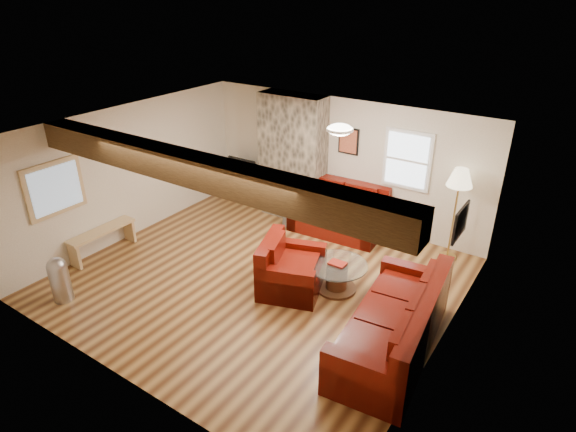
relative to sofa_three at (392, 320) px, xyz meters
The scene contains 18 objects.
room 2.63m from the sofa_three, behind, with size 8.00×8.00×8.00m.
oak_beam 3.21m from the sofa_three, 160.82° to the right, with size 6.00×0.36×0.38m, color #301F0E.
chimney_breast 4.58m from the sofa_three, 140.40° to the left, with size 1.40×0.67×2.50m.
back_window 3.47m from the sofa_three, 110.04° to the left, with size 0.90×0.08×1.10m, color white, non-canonical shape.
hatch_window 5.64m from the sofa_three, 168.44° to the right, with size 0.08×1.00×0.90m, color tan, non-canonical shape.
ceiling_dome 2.84m from the sofa_three, 140.83° to the left, with size 0.40×0.40×0.18m, color white, non-canonical shape.
artwork_back 4.07m from the sofa_three, 126.95° to the left, with size 0.42×0.06×0.52m, color black, non-canonical shape.
artwork_right 1.53m from the sofa_three, 55.06° to the left, with size 0.06×0.55×0.42m, color black, non-canonical shape.
sofa_three is the anchor object (origin of this frame).
loveseat 3.43m from the sofa_three, 130.27° to the left, with size 1.76×1.01×0.94m, color #410904, non-canonical shape.
armchair_red 1.92m from the sofa_three, 166.74° to the left, with size 1.05×0.92×0.85m, color #410904, non-canonical shape.
coffee_table 1.52m from the sofa_three, 147.15° to the left, with size 0.95×0.95×0.50m.
tv_cabinet 5.62m from the sofa_three, 148.69° to the left, with size 1.03×0.41×0.52m, color black.
television 5.62m from the sofa_three, 148.69° to the left, with size 0.74×0.10×0.43m, color black.
floor_lamp 2.97m from the sofa_three, 91.76° to the left, with size 0.43×0.43×1.69m.
pine_bench 5.34m from the sofa_three, behind, with size 0.30×1.27×0.48m, color tan, non-canonical shape.
pedal_bin 4.98m from the sofa_three, 158.94° to the right, with size 0.30×0.30×0.74m, color #A3A3A8, non-canonical shape.
coal_bucket 3.94m from the sofa_three, 143.39° to the left, with size 0.36×0.36×0.34m, color slate, non-canonical shape.
Camera 1 is at (4.16, -5.35, 4.45)m, focal length 30.00 mm.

